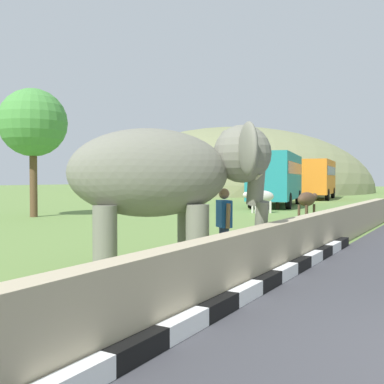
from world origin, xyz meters
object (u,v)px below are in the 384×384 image
object	(u,v)px
bus_orange	(317,176)
cow_far	(271,195)
cow_mid	(307,200)
person_handler	(224,222)
elephant	(168,175)
bus_teal	(277,175)
cow_near	(261,197)

from	to	relation	value
bus_orange	cow_far	world-z (taller)	bus_orange
bus_orange	cow_mid	xyz separation A→B (m)	(-20.40, -5.17, -1.21)
person_handler	cow_mid	xyz separation A→B (m)	(12.54, 1.94, -0.06)
elephant	bus_orange	distance (m)	34.97
cow_mid	elephant	bearing A→B (deg)	-174.16
person_handler	bus_orange	xyz separation A→B (m)	(32.94, 7.11, 1.15)
person_handler	bus_orange	bearing A→B (deg)	12.19
person_handler	bus_teal	size ratio (longest dim) A/B	0.17
person_handler	cow_near	distance (m)	15.25
elephant	person_handler	distance (m)	1.79
cow_mid	bus_teal	bearing A→B (deg)	28.68
elephant	cow_mid	bearing A→B (deg)	5.84
person_handler	cow_near	world-z (taller)	person_handler
bus_orange	cow_far	bearing A→B (deg)	-174.70
person_handler	bus_orange	distance (m)	33.72
person_handler	cow_mid	world-z (taller)	person_handler
person_handler	bus_teal	world-z (taller)	bus_teal
bus_teal	cow_mid	distance (m)	9.70
bus_teal	bus_orange	xyz separation A→B (m)	(11.95, 0.55, -0.00)
bus_teal	cow_mid	bearing A→B (deg)	-151.32
elephant	cow_far	world-z (taller)	elephant
elephant	cow_mid	xyz separation A→B (m)	(13.94, 1.43, -1.06)
person_handler	cow_far	xyz separation A→B (m)	(17.73, 5.70, -0.06)
elephant	bus_teal	xyz separation A→B (m)	(22.39, 6.05, 0.16)
person_handler	cow_far	world-z (taller)	person_handler
person_handler	cow_far	distance (m)	18.63
bus_teal	cow_mid	world-z (taller)	bus_teal
cow_mid	cow_far	size ratio (longest dim) A/B	1.08
elephant	person_handler	bearing A→B (deg)	-20.12
elephant	bus_teal	world-z (taller)	bus_teal
cow_far	bus_teal	bearing A→B (deg)	14.72
bus_teal	cow_far	world-z (taller)	bus_teal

